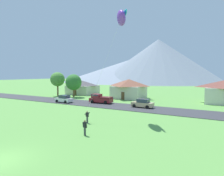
{
  "coord_description": "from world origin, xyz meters",
  "views": [
    {
      "loc": [
        14.23,
        -8.01,
        6.57
      ],
      "look_at": [
        0.25,
        16.84,
        4.47
      ],
      "focal_mm": 30.39,
      "sensor_mm": 36.0,
      "label": 1
    }
  ],
  "objects": [
    {
      "name": "tree_left_of_center",
      "position": [
        -21.43,
        33.23,
        4.26
      ],
      "size": [
        4.53,
        4.53,
        6.54
      ],
      "color": "brown",
      "rests_on": "ground"
    },
    {
      "name": "ground_plane",
      "position": [
        0.0,
        0.0,
        0.0
      ],
      "size": [
        400.0,
        400.0,
        0.0
      ],
      "primitive_type": "plane",
      "color": "#609E47"
    },
    {
      "name": "watcher_person",
      "position": [
        1.94,
        7.9,
        0.88
      ],
      "size": [
        0.56,
        0.24,
        1.68
      ],
      "color": "#3D3D42",
      "rests_on": "ground"
    },
    {
      "name": "house_leftmost",
      "position": [
        -24.69,
        41.4,
        2.3
      ],
      "size": [
        9.48,
        8.01,
        4.43
      ],
      "color": "beige",
      "rests_on": "ground"
    },
    {
      "name": "parked_car_white_mid_east",
      "position": [
        -16.51,
        24.19,
        0.87
      ],
      "size": [
        4.26,
        2.19,
        1.68
      ],
      "color": "white",
      "rests_on": "road_strip"
    },
    {
      "name": "kite_flyer_with_kite",
      "position": [
        1.53,
        17.3,
        14.63
      ],
      "size": [
        4.36,
        7.37,
        15.89
      ],
      "color": "#3D3D42",
      "rests_on": "ground"
    },
    {
      "name": "mountain_central_ridge",
      "position": [
        -28.05,
        141.68,
        16.95
      ],
      "size": [
        96.64,
        96.64,
        33.91
      ],
      "primitive_type": "cone",
      "color": "gray",
      "rests_on": "ground"
    },
    {
      "name": "parked_car_tan_mid_west",
      "position": [
        1.5,
        26.8,
        0.87
      ],
      "size": [
        4.28,
        2.23,
        1.68
      ],
      "color": "tan",
      "rests_on": "road_strip"
    },
    {
      "name": "house_right_center",
      "position": [
        -6.94,
        38.97,
        2.69
      ],
      "size": [
        8.54,
        7.97,
        5.19
      ],
      "color": "beige",
      "rests_on": "ground"
    },
    {
      "name": "pickup_truck_maroon_west_side",
      "position": [
        -8.73,
        27.49,
        1.06
      ],
      "size": [
        5.29,
        2.52,
        1.99
      ],
      "color": "maroon",
      "rests_on": "road_strip"
    },
    {
      "name": "road_strip",
      "position": [
        0.0,
        25.94,
        0.04
      ],
      "size": [
        160.0,
        7.15,
        0.08
      ],
      "primitive_type": "cube",
      "color": "#38383D",
      "rests_on": "ground"
    },
    {
      "name": "mountain_far_west_ridge",
      "position": [
        -53.14,
        152.41,
        10.37
      ],
      "size": [
        126.9,
        126.9,
        20.74
      ],
      "primitive_type": "cone",
      "color": "gray",
      "rests_on": "ground"
    },
    {
      "name": "tree_near_left",
      "position": [
        -27.52,
        33.15,
        5.01
      ],
      "size": [
        4.22,
        4.22,
        7.15
      ],
      "color": "brown",
      "rests_on": "ground"
    }
  ]
}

